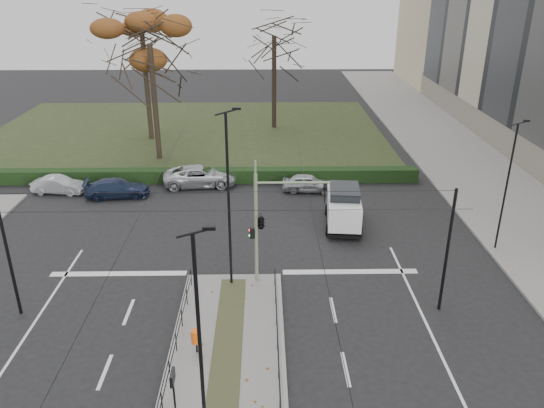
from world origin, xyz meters
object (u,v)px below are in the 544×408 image
(bare_tree_center, at_px, (274,43))
(litter_bin, at_px, (196,337))
(parked_car_second, at_px, (59,185))
(parked_car_third, at_px, (117,188))
(white_van, at_px, (344,206))
(rust_tree, at_px, (142,30))
(streetlamp_sidewalk, at_px, (507,186))
(traffic_light, at_px, (263,220))
(parked_car_fifth, at_px, (308,183))
(streetlamp_median_far, at_px, (229,200))
(info_panel, at_px, (173,383))
(streetlamp_median_near, at_px, (201,349))
(bare_tree_near, at_px, (150,53))
(parked_car_fourth, at_px, (200,176))

(bare_tree_center, bearing_deg, litter_bin, -96.30)
(parked_car_second, height_order, parked_car_third, parked_car_third)
(white_van, distance_m, rust_tree, 25.74)
(streetlamp_sidewalk, bearing_deg, litter_bin, -151.06)
(parked_car_second, relative_size, rust_tree, 0.29)
(parked_car_second, bearing_deg, white_van, -99.33)
(traffic_light, distance_m, parked_car_second, 19.03)
(parked_car_third, distance_m, parked_car_fifth, 13.32)
(streetlamp_median_far, relative_size, rust_tree, 0.69)
(parked_car_second, xyz_separation_m, parked_car_third, (4.31, -0.75, 0.03))
(parked_car_third, bearing_deg, white_van, -113.98)
(info_panel, bearing_deg, parked_car_second, 118.20)
(streetlamp_median_far, bearing_deg, parked_car_third, 126.30)
(streetlamp_median_near, bearing_deg, info_panel, 133.10)
(traffic_light, bearing_deg, bare_tree_near, 113.92)
(info_panel, bearing_deg, streetlamp_median_far, 80.94)
(streetlamp_median_near, bearing_deg, streetlamp_sidewalk, 42.60)
(parked_car_third, bearing_deg, bare_tree_near, -16.25)
(traffic_light, height_order, bare_tree_center, bare_tree_center)
(parked_car_fourth, bearing_deg, parked_car_fifth, -103.96)
(streetlamp_sidewalk, height_order, parked_car_fourth, streetlamp_sidewalk)
(streetlamp_median_far, distance_m, bare_tree_near, 21.44)
(traffic_light, xyz_separation_m, white_van, (4.91, 6.56, -2.14))
(traffic_light, height_order, streetlamp_median_near, streetlamp_median_near)
(streetlamp_median_far, bearing_deg, litter_bin, -102.21)
(streetlamp_sidewalk, bearing_deg, white_van, 157.32)
(streetlamp_median_far, xyz_separation_m, bare_tree_center, (2.70, 29.49, 3.67))
(bare_tree_near, bearing_deg, rust_tree, 107.02)
(streetlamp_sidewalk, bearing_deg, parked_car_fourth, 149.82)
(streetlamp_sidewalk, distance_m, parked_car_fourth, 20.61)
(traffic_light, distance_m, litter_bin, 6.66)
(litter_bin, xyz_separation_m, streetlamp_median_far, (1.14, 5.26, 3.74))
(litter_bin, xyz_separation_m, parked_car_fifth, (5.90, 17.67, -0.26))
(streetlamp_median_far, distance_m, white_van, 9.99)
(rust_tree, bearing_deg, streetlamp_median_far, -70.89)
(info_panel, distance_m, parked_car_fifth, 22.27)
(parked_car_second, height_order, parked_car_fifth, parked_car_fifth)
(bare_tree_near, bearing_deg, litter_bin, -76.62)
(streetlamp_median_far, bearing_deg, info_panel, -99.06)
(parked_car_fourth, relative_size, rust_tree, 0.41)
(parked_car_fourth, xyz_separation_m, white_van, (9.49, -6.85, 0.55))
(parked_car_third, relative_size, bare_tree_near, 0.36)
(traffic_light, relative_size, bare_tree_center, 0.48)
(parked_car_fourth, bearing_deg, streetlamp_median_near, -178.08)
(parked_car_second, xyz_separation_m, bare_tree_near, (5.75, 7.45, 8.07))
(parked_car_third, bearing_deg, traffic_light, -144.63)
(bare_tree_center, distance_m, bare_tree_near, 13.77)
(streetlamp_median_near, distance_m, parked_car_second, 26.11)
(bare_tree_near, bearing_deg, parked_car_third, -99.94)
(traffic_light, xyz_separation_m, streetlamp_median_near, (-1.81, -10.48, 0.81))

